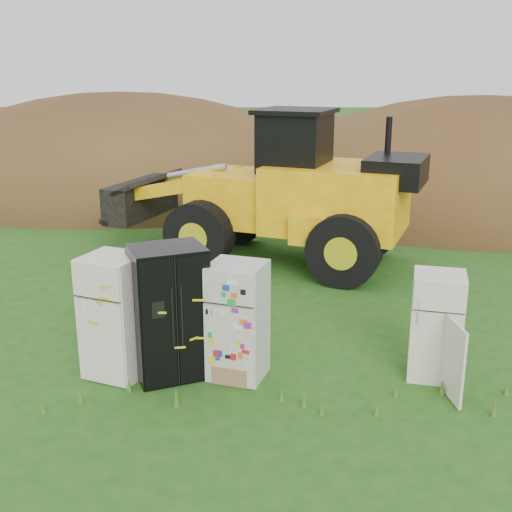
{
  "coord_description": "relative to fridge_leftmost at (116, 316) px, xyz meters",
  "views": [
    {
      "loc": [
        -0.26,
        -8.67,
        4.46
      ],
      "look_at": [
        -0.39,
        2.0,
        1.24
      ],
      "focal_mm": 45.0,
      "sensor_mm": 36.0,
      "label": 1
    }
  ],
  "objects": [
    {
      "name": "dirt_mound_right",
      "position": [
        9.05,
        11.71,
        -0.92
      ],
      "size": [
        14.54,
        10.66,
        7.02
      ],
      "primitive_type": "ellipsoid",
      "color": "#4C2B18",
      "rests_on": "ground"
    },
    {
      "name": "fridge_black_side",
      "position": [
        0.79,
        -0.03,
        0.07
      ],
      "size": [
        1.26,
        1.15,
        1.97
      ],
      "primitive_type": null,
      "rotation": [
        0.0,
        0.0,
        0.4
      ],
      "color": "black",
      "rests_on": "ground"
    },
    {
      "name": "fridge_leftmost",
      "position": [
        0.0,
        0.0,
        0.0
      ],
      "size": [
        1.04,
        1.02,
        1.83
      ],
      "primitive_type": null,
      "rotation": [
        0.0,
        0.0,
        -0.39
      ],
      "color": "silver",
      "rests_on": "ground"
    },
    {
      "name": "fridge_open_door",
      "position": [
        4.67,
        -0.04,
        -0.12
      ],
      "size": [
        0.86,
        0.82,
        1.6
      ],
      "primitive_type": null,
      "rotation": [
        0.0,
        0.0,
        -0.23
      ],
      "color": "silver",
      "rests_on": "ground"
    },
    {
      "name": "wheel_loader",
      "position": [
        2.02,
        5.9,
        0.83
      ],
      "size": [
        7.8,
        5.3,
        3.5
      ],
      "primitive_type": null,
      "rotation": [
        0.0,
        0.0,
        -0.36
      ],
      "color": "yellow",
      "rests_on": "ground"
    },
    {
      "name": "ground",
      "position": [
        2.42,
        -0.01,
        -0.92
      ],
      "size": [
        120.0,
        120.0,
        0.0
      ],
      "primitive_type": "plane",
      "color": "#1C4F15",
      "rests_on": "ground"
    },
    {
      "name": "fridge_sticker",
      "position": [
        1.78,
        -0.05,
        -0.04
      ],
      "size": [
        0.96,
        0.92,
        1.74
      ],
      "primitive_type": null,
      "rotation": [
        0.0,
        0.0,
        -0.31
      ],
      "color": "silver",
      "rests_on": "ground"
    },
    {
      "name": "dirt_mound_left",
      "position": [
        -2.93,
        14.27,
        -0.92
      ],
      "size": [
        15.25,
        11.44,
        7.0
      ],
      "primitive_type": "ellipsoid",
      "color": "#4C2B18",
      "rests_on": "ground"
    },
    {
      "name": "dirt_mound_back",
      "position": [
        2.03,
        17.19,
        -0.92
      ],
      "size": [
        16.03,
        10.69,
        5.28
      ],
      "primitive_type": "ellipsoid",
      "color": "#4C2B18",
      "rests_on": "ground"
    }
  ]
}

